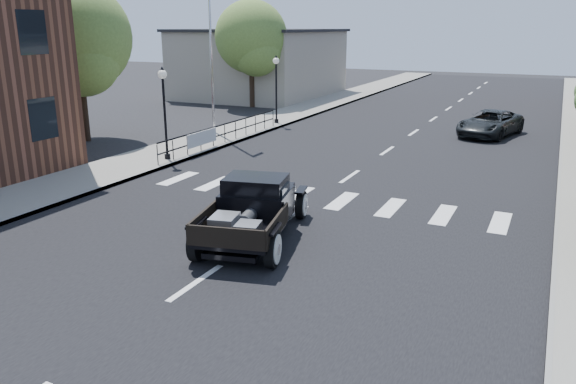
% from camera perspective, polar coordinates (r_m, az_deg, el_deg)
% --- Properties ---
extents(ground, '(120.00, 120.00, 0.00)m').
position_cam_1_polar(ground, '(14.93, -2.77, -4.74)').
color(ground, black).
rests_on(ground, ground).
extents(road, '(14.00, 80.00, 0.02)m').
position_cam_1_polar(road, '(28.54, 11.70, 5.25)').
color(road, black).
rests_on(road, ground).
extents(road_markings, '(12.00, 60.00, 0.06)m').
position_cam_1_polar(road_markings, '(23.82, 8.71, 3.19)').
color(road_markings, silver).
rests_on(road_markings, ground).
extents(sidewalk_left, '(3.00, 80.00, 0.15)m').
position_cam_1_polar(sidewalk_left, '(31.61, -3.47, 6.75)').
color(sidewalk_left, gray).
rests_on(sidewalk_left, ground).
extents(low_building_left, '(10.00, 12.00, 5.00)m').
position_cam_1_polar(low_building_left, '(45.78, -2.75, 12.83)').
color(low_building_left, '#9F9785').
rests_on(low_building_left, ground).
extents(railing, '(0.08, 10.00, 1.00)m').
position_cam_1_polar(railing, '(26.67, -6.45, 6.12)').
color(railing, black).
rests_on(railing, sidewalk_left).
extents(banner, '(0.04, 2.20, 0.60)m').
position_cam_1_polar(banner, '(25.02, -8.70, 4.88)').
color(banner, silver).
rests_on(banner, sidewalk_left).
extents(lamp_post_b, '(0.36, 0.36, 3.73)m').
position_cam_1_polar(lamp_post_b, '(23.39, -12.41, 7.78)').
color(lamp_post_b, black).
rests_on(lamp_post_b, sidewalk_left).
extents(lamp_post_c, '(0.36, 0.36, 3.73)m').
position_cam_1_polar(lamp_post_c, '(31.80, -1.20, 10.37)').
color(lamp_post_c, black).
rests_on(lamp_post_c, sidewalk_left).
extents(flagpole, '(0.12, 0.12, 12.47)m').
position_cam_1_polar(flagpole, '(28.97, -8.00, 18.28)').
color(flagpole, silver).
rests_on(flagpole, sidewalk_left).
extents(big_tree_near, '(5.08, 5.08, 7.47)m').
position_cam_1_polar(big_tree_near, '(28.96, -20.44, 12.18)').
color(big_tree_near, '#557231').
rests_on(big_tree_near, ground).
extents(big_tree_far, '(4.88, 4.88, 7.17)m').
position_cam_1_polar(big_tree_far, '(39.27, -3.73, 13.80)').
color(big_tree_far, '#557231').
rests_on(big_tree_far, ground).
extents(hotrod_pickup, '(3.29, 5.23, 1.68)m').
position_cam_1_polar(hotrod_pickup, '(14.66, -3.50, -1.67)').
color(hotrod_pickup, black).
rests_on(hotrod_pickup, ground).
extents(second_car, '(3.21, 5.02, 1.29)m').
position_cam_1_polar(second_car, '(30.58, 19.85, 6.56)').
color(second_car, black).
rests_on(second_car, ground).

